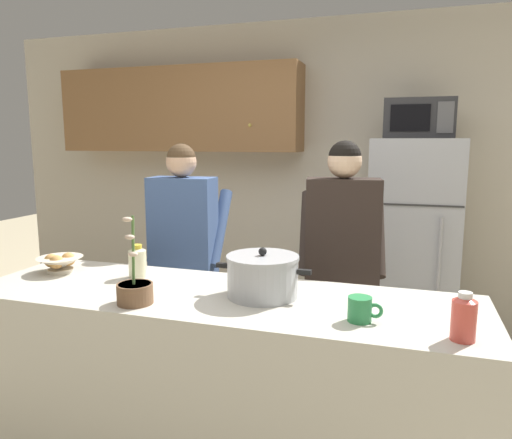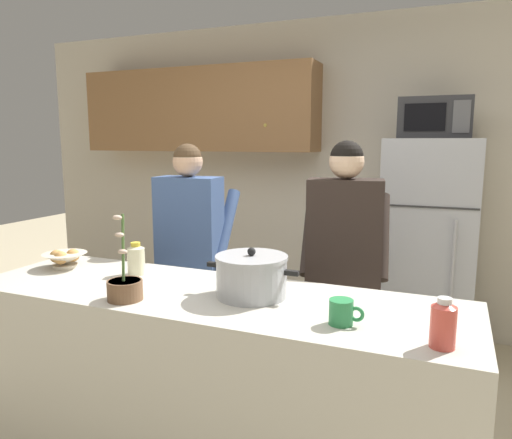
{
  "view_description": "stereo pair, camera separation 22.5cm",
  "coord_description": "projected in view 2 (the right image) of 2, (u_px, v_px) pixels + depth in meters",
  "views": [
    {
      "loc": [
        0.78,
        -1.9,
        1.59
      ],
      "look_at": [
        0.0,
        0.55,
        1.17
      ],
      "focal_mm": 33.77,
      "sensor_mm": 36.0,
      "label": 1
    },
    {
      "loc": [
        0.99,
        -1.82,
        1.59
      ],
      "look_at": [
        0.0,
        0.55,
        1.17
      ],
      "focal_mm": 33.77,
      "sensor_mm": 36.0,
      "label": 2
    }
  ],
  "objects": [
    {
      "name": "refrigerator",
      "position": [
        428.0,
        249.0,
        3.54
      ],
      "size": [
        0.64,
        0.68,
        1.61
      ],
      "color": "#B7BABF",
      "rests_on": "ground"
    },
    {
      "name": "cooking_pot",
      "position": [
        252.0,
        276.0,
        2.09
      ],
      "size": [
        0.43,
        0.32,
        0.22
      ],
      "color": "#ADAFB5",
      "rests_on": "kitchen_island"
    },
    {
      "name": "kitchen_island",
      "position": [
        210.0,
        389.0,
        2.22
      ],
      "size": [
        2.28,
        0.68,
        0.92
      ],
      "primitive_type": "cube",
      "color": "beige",
      "rests_on": "ground"
    },
    {
      "name": "bottle_mid_counter",
      "position": [
        136.0,
        259.0,
        2.43
      ],
      "size": [
        0.09,
        0.09,
        0.17
      ],
      "color": "beige",
      "rests_on": "kitchen_island"
    },
    {
      "name": "potted_orchid",
      "position": [
        125.0,
        287.0,
        2.05
      ],
      "size": [
        0.15,
        0.15,
        0.37
      ],
      "color": "brown",
      "rests_on": "kitchen_island"
    },
    {
      "name": "person_by_sink",
      "position": [
        344.0,
        251.0,
        2.66
      ],
      "size": [
        0.54,
        0.47,
        1.59
      ],
      "color": "black",
      "rests_on": "ground"
    },
    {
      "name": "person_near_pot",
      "position": [
        190.0,
        240.0,
        3.04
      ],
      "size": [
        0.5,
        0.43,
        1.58
      ],
      "color": "#33384C",
      "rests_on": "ground"
    },
    {
      "name": "coffee_mug",
      "position": [
        342.0,
        312.0,
        1.77
      ],
      "size": [
        0.13,
        0.09,
        0.1
      ],
      "color": "#2D8C4C",
      "rests_on": "kitchen_island"
    },
    {
      "name": "microwave",
      "position": [
        435.0,
        118.0,
        3.36
      ],
      "size": [
        0.48,
        0.37,
        0.28
      ],
      "color": "#2D2D30",
      "rests_on": "refrigerator"
    },
    {
      "name": "back_wall_unit",
      "position": [
        302.0,
        160.0,
        4.21
      ],
      "size": [
        6.0,
        0.48,
        2.6
      ],
      "color": "beige",
      "rests_on": "ground"
    },
    {
      "name": "bread_bowl",
      "position": [
        65.0,
        259.0,
        2.56
      ],
      "size": [
        0.23,
        0.23,
        0.1
      ],
      "color": "beige",
      "rests_on": "kitchen_island"
    },
    {
      "name": "bottle_near_edge",
      "position": [
        443.0,
        323.0,
        1.57
      ],
      "size": [
        0.08,
        0.08,
        0.17
      ],
      "color": "#D84C3F",
      "rests_on": "kitchen_island"
    }
  ]
}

